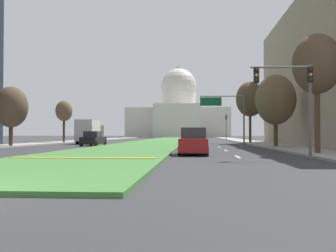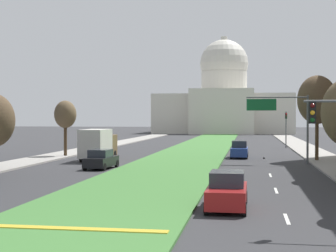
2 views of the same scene
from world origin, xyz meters
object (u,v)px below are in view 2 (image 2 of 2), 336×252
at_px(street_tree_left_far, 65,115).
at_px(street_tree_right_far, 317,100).
at_px(sedan_distant, 239,150).
at_px(box_truck_delivery, 98,144).
at_px(capitol_building, 224,102).
at_px(sedan_lead_stopped, 227,191).
at_px(overhead_guide_sign, 284,115).
at_px(traffic_light_far_right, 286,125).
at_px(sedan_midblock, 101,160).

relative_size(street_tree_left_far, street_tree_right_far, 0.73).
height_order(sedan_distant, box_truck_delivery, box_truck_delivery).
distance_m(capitol_building, sedan_lead_stopped, 118.48).
distance_m(capitol_building, overhead_guide_sign, 93.93).
relative_size(capitol_building, sedan_distant, 8.71).
relative_size(overhead_guide_sign, street_tree_right_far, 0.76).
height_order(overhead_guide_sign, sedan_lead_stopped, overhead_guide_sign).
distance_m(capitol_building, street_tree_right_far, 91.45).
distance_m(traffic_light_far_right, sedan_midblock, 37.06).
xyz_separation_m(traffic_light_far_right, street_tree_left_far, (-25.34, -20.57, 1.34)).
height_order(sedan_lead_stopped, sedan_midblock, sedan_lead_stopped).
distance_m(street_tree_right_far, sedan_midblock, 22.39).
distance_m(sedan_lead_stopped, sedan_distant, 30.98).
bearing_deg(overhead_guide_sign, sedan_lead_stopped, -99.92).
bearing_deg(sedan_midblock, street_tree_left_far, 122.58).
bearing_deg(sedan_distant, capitol_building, 93.81).
xyz_separation_m(traffic_light_far_right, box_truck_delivery, (-20.37, -24.68, -1.64)).
height_order(traffic_light_far_right, sedan_midblock, traffic_light_far_right).
bearing_deg(street_tree_right_far, street_tree_left_far, 176.59).
relative_size(street_tree_left_far, sedan_lead_stopped, 1.43).
bearing_deg(sedan_lead_stopped, street_tree_left_far, 122.99).
height_order(sedan_midblock, box_truck_delivery, box_truck_delivery).
relative_size(traffic_light_far_right, street_tree_left_far, 0.83).
xyz_separation_m(sedan_midblock, box_truck_delivery, (-2.61, 7.75, 0.89)).
xyz_separation_m(capitol_building, traffic_light_far_right, (12.06, -68.25, -5.16)).
xyz_separation_m(overhead_guide_sign, box_truck_delivery, (-18.37, 0.39, -2.98)).
height_order(street_tree_right_far, sedan_midblock, street_tree_right_far).
distance_m(capitol_building, sedan_midblock, 101.13).
bearing_deg(traffic_light_far_right, sedan_lead_stopped, -97.24).
xyz_separation_m(overhead_guide_sign, sedan_lead_stopped, (-4.33, -24.79, -3.82)).
relative_size(capitol_building, overhead_guide_sign, 5.71).
distance_m(street_tree_right_far, box_truck_delivery, 22.37).
xyz_separation_m(street_tree_left_far, sedan_distant, (19.07, 1.70, -3.80)).
bearing_deg(street_tree_right_far, sedan_lead_stopped, -105.64).
height_order(sedan_lead_stopped, sedan_distant, sedan_distant).
bearing_deg(street_tree_left_far, street_tree_right_far, -3.41).
height_order(capitol_building, sedan_midblock, capitol_building).
relative_size(traffic_light_far_right, box_truck_delivery, 0.81).
distance_m(sedan_midblock, box_truck_delivery, 8.22).
distance_m(sedan_midblock, sedan_distant, 17.77).
bearing_deg(sedan_midblock, traffic_light_far_right, 61.29).
bearing_deg(street_tree_left_far, sedan_lead_stopped, -57.01).
bearing_deg(street_tree_left_far, sedan_midblock, -57.42).
bearing_deg(capitol_building, overhead_guide_sign, -83.84).
bearing_deg(traffic_light_far_right, street_tree_right_far, -86.35).
distance_m(sedan_lead_stopped, box_truck_delivery, 28.83).
xyz_separation_m(traffic_light_far_right, sedan_distant, (-6.27, -18.87, -2.45)).
bearing_deg(sedan_lead_stopped, capitol_building, 92.78).
bearing_deg(street_tree_left_far, sedan_distant, 5.10).
bearing_deg(overhead_guide_sign, capitol_building, 96.16).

